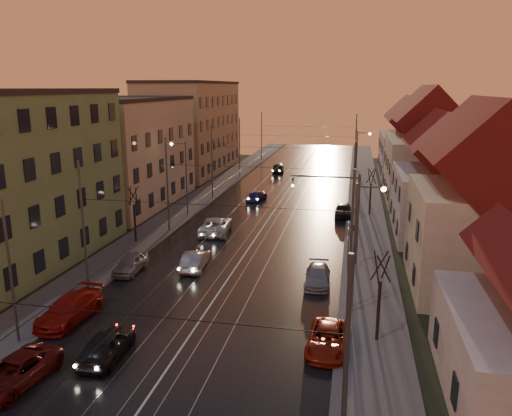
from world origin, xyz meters
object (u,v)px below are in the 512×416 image
Objects in this scene: driving_car_2 at (216,226)px; parked_right_0 at (327,339)px; street_lamp_0 at (3,258)px; parked_left_2 at (69,309)px; driving_car_3 at (256,196)px; parked_left_3 at (130,264)px; street_lamp_3 at (359,156)px; parked_right_2 at (343,210)px; parked_left_1 at (14,372)px; driving_car_1 at (195,260)px; driving_car_0 at (107,344)px; street_lamp_2 at (183,171)px; street_lamp_1 at (360,234)px; traffic_light_mast at (345,207)px; driving_car_4 at (278,168)px; parked_right_1 at (317,276)px.

driving_car_2 is 22.77m from parked_right_0.
street_lamp_0 reaches higher than parked_left_2.
parked_left_3 reaches higher than driving_car_3.
driving_car_2 is 1.10× the size of parked_left_2.
parked_right_2 is (-1.50, -13.22, -4.17)m from street_lamp_3.
parked_left_1 is at bearing 78.09° from driving_car_2.
driving_car_2 is at bearing -89.32° from driving_car_1.
parked_left_1 reaches higher than driving_car_3.
parked_left_1 is at bearing 43.35° from driving_car_0.
street_lamp_2 is 8.74m from driving_car_2.
parked_left_1 is 37.01m from parked_right_2.
driving_car_2 reaches higher than driving_car_3.
driving_car_0 is 22.57m from driving_car_2.
street_lamp_1 is 2.03× the size of parked_left_3.
parked_right_0 is (-0.39, -13.38, -3.99)m from traffic_light_mast.
driving_car_0 is 57.79m from driving_car_4.
street_lamp_1 is 1.82× the size of parked_right_0.
street_lamp_0 reaches higher than parked_right_0.
street_lamp_1 is 1.44× the size of driving_car_2.
parked_left_2 is (-4.19, 3.43, 0.00)m from driving_car_0.
street_lamp_1 is 1.89× the size of driving_car_1.
driving_car_0 is at bearing -71.72° from parked_left_3.
parked_right_0 is at bearing 30.36° from parked_left_1.
parked_right_2 is at bearing -150.04° from driving_car_2.
parked_right_2 reaches higher than parked_right_1.
parked_left_1 is at bearing -52.52° from street_lamp_0.
driving_car_4 is at bearing -81.37° from driving_car_3.
street_lamp_1 is 1.89× the size of driving_car_3.
driving_car_3 is (6.13, 36.65, -4.27)m from street_lamp_0.
driving_car_0 is at bearing 52.46° from parked_left_1.
street_lamp_3 is at bearing 61.73° from parked_left_3.
parked_right_2 is (10.61, 17.98, 0.02)m from driving_car_1.
traffic_light_mast is 23.72m from driving_car_3.
street_lamp_2 is 17.44m from parked_right_2.
street_lamp_2 is 22.99m from parked_right_1.
driving_car_1 is 1.00× the size of parked_right_2.
parked_right_0 is at bearing -89.63° from parked_right_2.
driving_car_4 is (-12.60, 49.42, -4.11)m from street_lamp_1.
parked_left_2 is at bearing -150.13° from parked_right_1.
parked_left_1 is (-14.45, -19.46, -3.94)m from traffic_light_mast.
traffic_light_mast is at bearing 68.67° from parked_right_1.
driving_car_2 is 1.17× the size of parked_left_1.
parked_left_3 is (-16.64, 3.20, -4.21)m from street_lamp_1.
street_lamp_0 is 57.84m from driving_car_4.
driving_car_0 is at bearing -162.75° from parked_right_0.
street_lamp_2 is 29.23m from driving_car_0.
driving_car_3 is at bearing -100.61° from driving_car_2.
driving_car_2 is 1.32× the size of parked_right_1.
parked_left_3 is at bearing 78.19° from driving_car_4.
street_lamp_1 reaches higher than driving_car_1.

